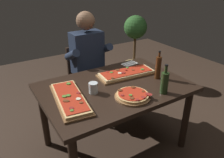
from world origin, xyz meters
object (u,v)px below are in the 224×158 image
Objects in this scene: oil_bottle_amber at (158,67)px; pizza_rectangular_left at (70,98)px; dining_table at (115,94)px; pizza_rectangular_front at (127,73)px; potted_plant_corner at (135,45)px; diner_chair at (86,76)px; seated_diner at (89,60)px; wine_bottle_dark at (164,82)px; tumbler_near_camera at (93,88)px; pizza_round_far at (133,96)px.

pizza_rectangular_left is at bearing 175.89° from oil_bottle_amber.
pizza_rectangular_left is at bearing -176.82° from dining_table.
dining_table is 2.19× the size of pizza_rectangular_front.
oil_bottle_amber is 1.55m from potted_plant_corner.
pizza_rectangular_left is at bearing -122.49° from diner_chair.
seated_diner is (0.56, 0.76, -0.02)m from pizza_rectangular_left.
pizza_rectangular_front is 0.78m from diner_chair.
tumbler_near_camera is (-0.54, 0.34, -0.06)m from wine_bottle_dark.
tumbler_near_camera is at bearing -113.81° from seated_diner.
oil_bottle_amber is at bearing 21.68° from pizza_round_far.
potted_plant_corner is at bearing 61.11° from oil_bottle_amber.
tumbler_near_camera reaches higher than pizza_round_far.
oil_bottle_amber is at bearing -4.11° from pizza_rectangular_left.
dining_table is 14.18× the size of tumbler_near_camera.
pizza_round_far is (0.48, -0.25, 0.00)m from pizza_rectangular_left.
diner_chair is at bearing 57.51° from pizza_rectangular_left.
diner_chair reaches higher than pizza_rectangular_front.
wine_bottle_dark is at bearing -122.23° from oil_bottle_amber.
pizza_rectangular_front is at bearing -130.92° from potted_plant_corner.
pizza_rectangular_front is 0.50m from wine_bottle_dark.
seated_diner is 1.19× the size of potted_plant_corner.
seated_diner is (0.08, 1.01, -0.02)m from pizza_round_far.
oil_bottle_amber reaches higher than dining_table.
potted_plant_corner reaches higher than oil_bottle_amber.
diner_chair is at bearing 99.60° from wine_bottle_dark.
oil_bottle_amber is (0.45, 0.18, 0.10)m from pizza_round_far.
seated_diner is (-0.37, 0.83, -0.12)m from oil_bottle_amber.
oil_bottle_amber reaches higher than pizza_round_far.
oil_bottle_amber reaches higher than pizza_rectangular_left.
pizza_round_far is at bearing -119.08° from pizza_rectangular_front.
pizza_rectangular_left is 0.23m from tumbler_near_camera.
potted_plant_corner is at bearing 51.94° from pizza_round_far.
pizza_rectangular_front is 0.34m from oil_bottle_amber.
potted_plant_corner is (1.19, 1.53, -0.13)m from pizza_round_far.
tumbler_near_camera is (-0.25, 0.26, 0.02)m from pizza_round_far.
potted_plant_corner reaches higher than pizza_round_far.
pizza_round_far is at bearing -128.06° from potted_plant_corner.
pizza_rectangular_left is 2.12× the size of pizza_round_far.
tumbler_near_camera is at bearing -138.69° from potted_plant_corner.
diner_chair is at bearing -160.33° from potted_plant_corner.
wine_bottle_dark is 1.28m from diner_chair.
diner_chair reaches higher than pizza_round_far.
pizza_rectangular_left is (-0.71, -0.16, 0.00)m from pizza_rectangular_front.
oil_bottle_amber is 2.98× the size of tumbler_near_camera.
dining_table is 1.61× the size of diner_chair.
tumbler_near_camera is (-0.70, 0.08, -0.08)m from oil_bottle_amber.
oil_bottle_amber is (0.93, -0.07, 0.10)m from pizza_rectangular_left.
seated_diner is at bearing 85.29° from pizza_round_far.
diner_chair is at bearing 69.17° from tumbler_near_camera.
oil_bottle_amber is at bearing -46.08° from pizza_rectangular_front.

